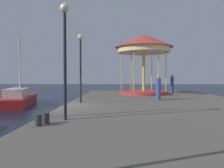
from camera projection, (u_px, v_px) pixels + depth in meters
ground_plane at (63, 119)px, 12.67m from camera, size 120.00×120.00×0.00m
quay_dock at (167, 113)px, 12.47m from camera, size 12.29×27.48×0.80m
sailboat_red at (18, 99)px, 18.69m from camera, size 3.66×7.23×6.14m
carousel at (144, 49)px, 21.08m from camera, size 5.67×5.67×5.85m
lamp_post_mid_promenade at (65, 41)px, 8.39m from camera, size 0.36×0.36×4.57m
lamp_post_far_end at (81, 56)px, 13.89m from camera, size 0.36×0.36×4.46m
bollard_south at (39, 120)px, 7.42m from camera, size 0.24×0.24×0.40m
bollard_north at (46, 118)px, 7.76m from camera, size 0.24×0.24×0.40m
person_by_the_water at (158, 88)px, 15.55m from camera, size 0.34×0.34×1.82m
person_far_corner at (172, 84)px, 22.71m from camera, size 0.34×0.34×1.94m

